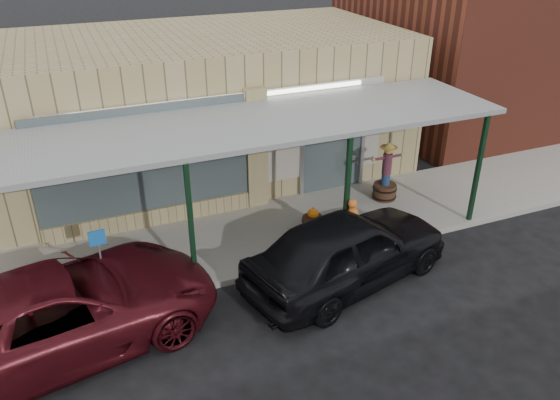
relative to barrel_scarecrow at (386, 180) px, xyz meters
name	(u,v)px	position (x,y,z in m)	size (l,w,h in m)	color
ground	(314,329)	(-4.10, -4.03, -0.71)	(120.00, 120.00, 0.00)	black
sidewalk	(252,237)	(-4.10, -0.43, -0.64)	(40.00, 3.20, 0.15)	gray
storefront	(199,106)	(-4.10, 4.13, 1.38)	(12.00, 6.25, 4.20)	tan
awning	(249,126)	(-4.10, -0.47, 2.30)	(12.00, 3.00, 3.04)	slate
block_buildings_near	(249,38)	(-2.09, 5.17, 3.05)	(61.00, 8.00, 8.00)	maroon
barrel_scarecrow	(386,180)	(0.00, 0.00, 0.00)	(1.01, 0.75, 1.67)	#46291C
barrel_pumpkin	(313,222)	(-2.60, -0.80, -0.34)	(0.71, 0.71, 0.64)	#46291C
handicap_sign	(100,255)	(-7.71, -1.62, 0.46)	(0.33, 0.05, 1.60)	gray
parked_sedan	(348,249)	(-2.75, -2.84, 0.11)	(5.19, 3.12, 1.65)	black
car_maroon	(61,311)	(-8.57, -2.65, 0.09)	(2.67, 5.79, 1.61)	#4A0E15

